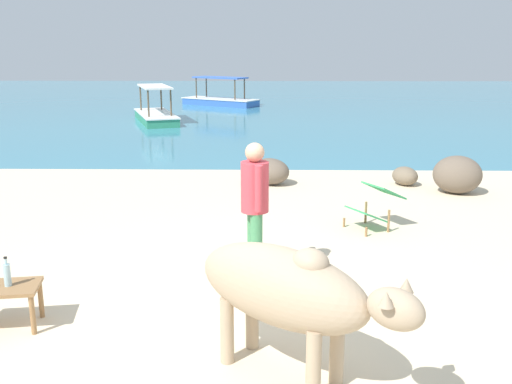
% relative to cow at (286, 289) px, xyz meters
% --- Properties ---
extents(sand_beach, '(18.00, 14.00, 0.04)m').
position_rel_cow_xyz_m(sand_beach, '(-0.44, 1.20, -0.79)').
color(sand_beach, beige).
rests_on(sand_beach, ground).
extents(water_surface, '(60.00, 36.00, 0.03)m').
position_rel_cow_xyz_m(water_surface, '(-0.44, 23.20, -0.81)').
color(water_surface, teal).
rests_on(water_surface, ground).
extents(cow, '(1.87, 1.62, 1.16)m').
position_rel_cow_xyz_m(cow, '(0.00, 0.00, 0.00)').
color(cow, tan).
rests_on(cow, sand_beach).
extents(bottle, '(0.07, 0.07, 0.30)m').
position_rel_cow_xyz_m(bottle, '(-2.65, 0.80, -0.22)').
color(bottle, '#A3C6D1').
rests_on(bottle, low_bench_table).
extents(deck_chair_far, '(0.93, 0.84, 0.68)m').
position_rel_cow_xyz_m(deck_chair_far, '(1.46, 4.04, -0.38)').
color(deck_chair_far, olive).
rests_on(deck_chair_far, sand_beach).
extents(person_standing, '(0.32, 0.50, 1.62)m').
position_rel_cow_xyz_m(person_standing, '(-0.30, 2.07, 0.18)').
color(person_standing, '#428956').
rests_on(person_standing, sand_beach).
extents(shore_rock_large, '(0.66, 0.70, 0.37)m').
position_rel_cow_xyz_m(shore_rock_large, '(2.56, 6.83, -0.58)').
color(shore_rock_large, '#756651').
rests_on(shore_rock_large, sand_beach).
extents(shore_rock_medium, '(1.08, 0.99, 0.70)m').
position_rel_cow_xyz_m(shore_rock_medium, '(3.37, 6.20, -0.41)').
color(shore_rock_medium, '#6B5B4C').
rests_on(shore_rock_medium, sand_beach).
extents(shore_rock_small, '(1.01, 0.96, 0.52)m').
position_rel_cow_xyz_m(shore_rock_small, '(-0.10, 6.85, -0.51)').
color(shore_rock_small, '#6B5B4C').
rests_on(shore_rock_small, sand_beach).
extents(boat_blue, '(3.74, 2.89, 1.29)m').
position_rel_cow_xyz_m(boat_blue, '(-2.31, 22.57, -0.52)').
color(boat_blue, '#3866B7').
rests_on(boat_blue, water_surface).
extents(boat_green, '(2.28, 3.85, 1.29)m').
position_rel_cow_xyz_m(boat_green, '(-4.18, 16.60, -0.52)').
color(boat_green, '#338E66').
rests_on(boat_green, water_surface).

